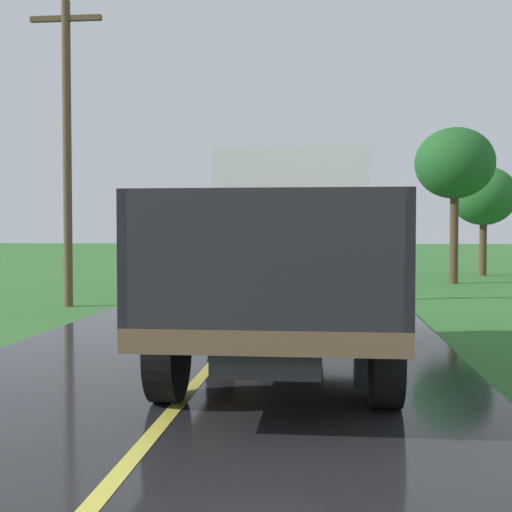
% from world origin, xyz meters
% --- Properties ---
extents(banana_truck_near, '(2.38, 5.82, 2.80)m').
position_xyz_m(banana_truck_near, '(0.92, 11.46, 1.47)').
color(banana_truck_near, '#2D2D30').
rests_on(banana_truck_near, road_surface).
extents(utility_pole_roadside, '(1.67, 0.20, 7.02)m').
position_xyz_m(utility_pole_roadside, '(-4.53, 17.84, 3.76)').
color(utility_pole_roadside, brown).
rests_on(utility_pole_roadside, ground).
extents(roadside_tree_mid_right, '(2.58, 2.58, 4.32)m').
position_xyz_m(roadside_tree_mid_right, '(7.63, 30.34, 3.14)').
color(roadside_tree_mid_right, '#4C3823').
rests_on(roadside_tree_mid_right, ground).
extents(roadside_tree_far_left, '(2.63, 2.63, 5.21)m').
position_xyz_m(roadside_tree_far_left, '(5.70, 25.96, 3.99)').
color(roadside_tree_far_left, '#4C3823').
rests_on(roadside_tree_far_left, ground).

